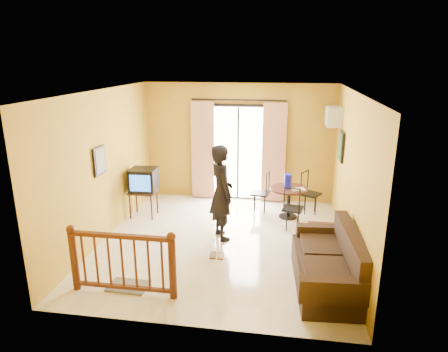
% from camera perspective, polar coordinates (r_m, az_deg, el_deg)
% --- Properties ---
extents(ground, '(5.00, 5.00, 0.00)m').
position_cam_1_polar(ground, '(7.64, -0.32, -9.42)').
color(ground, beige).
rests_on(ground, ground).
extents(room_shell, '(5.00, 5.00, 5.00)m').
position_cam_1_polar(room_shell, '(7.06, -0.35, 3.09)').
color(room_shell, white).
rests_on(room_shell, ground).
extents(balcony_door, '(2.25, 0.14, 2.46)m').
position_cam_1_polar(balcony_door, '(9.53, 2.02, 3.43)').
color(balcony_door, black).
rests_on(balcony_door, ground).
extents(tv_table, '(0.58, 0.48, 0.58)m').
position_cam_1_polar(tv_table, '(8.85, -11.46, -2.54)').
color(tv_table, black).
rests_on(tv_table, ground).
extents(television, '(0.57, 0.53, 0.50)m').
position_cam_1_polar(television, '(8.74, -11.41, -0.54)').
color(television, black).
rests_on(television, tv_table).
extents(picture_left, '(0.05, 0.42, 0.52)m').
position_cam_1_polar(picture_left, '(7.59, -17.36, 2.09)').
color(picture_left, black).
rests_on(picture_left, room_shell).
extents(dining_table, '(0.80, 0.80, 0.67)m').
position_cam_1_polar(dining_table, '(8.69, 9.25, -2.59)').
color(dining_table, black).
rests_on(dining_table, ground).
extents(water_jug, '(0.16, 0.16, 0.31)m').
position_cam_1_polar(water_jug, '(8.60, 9.10, -0.71)').
color(water_jug, '#1315B3').
rests_on(water_jug, dining_table).
extents(serving_tray, '(0.32, 0.26, 0.02)m').
position_cam_1_polar(serving_tray, '(8.56, 10.59, -1.89)').
color(serving_tray, beige).
rests_on(serving_tray, dining_table).
extents(dining_chairs, '(1.62, 1.48, 0.95)m').
position_cam_1_polar(dining_chairs, '(8.84, 8.94, -5.92)').
color(dining_chairs, black).
rests_on(dining_chairs, ground).
extents(air_conditioner, '(0.31, 0.60, 0.40)m').
position_cam_1_polar(air_conditioner, '(8.87, 15.37, 8.21)').
color(air_conditioner, silver).
rests_on(air_conditioner, room_shell).
extents(botanical_print, '(0.05, 0.50, 0.60)m').
position_cam_1_polar(botanical_print, '(8.33, 16.42, 4.12)').
color(botanical_print, black).
rests_on(botanical_print, room_shell).
extents(coffee_table, '(0.53, 0.95, 0.42)m').
position_cam_1_polar(coffee_table, '(7.30, 14.08, -8.81)').
color(coffee_table, black).
rests_on(coffee_table, ground).
extents(bowl, '(0.23, 0.23, 0.06)m').
position_cam_1_polar(bowl, '(7.24, 14.16, -7.56)').
color(bowl, brown).
rests_on(bowl, coffee_table).
extents(sofa, '(1.01, 1.97, 0.91)m').
position_cam_1_polar(sofa, '(6.34, 14.98, -12.38)').
color(sofa, black).
rests_on(sofa, ground).
extents(standing_person, '(0.71, 0.80, 1.83)m').
position_cam_1_polar(standing_person, '(7.50, -0.37, -2.37)').
color(standing_person, black).
rests_on(standing_person, ground).
extents(stair_balustrade, '(1.63, 0.13, 1.04)m').
position_cam_1_polar(stair_balustrade, '(6.06, -14.37, -11.39)').
color(stair_balustrade, '#471E0F').
rests_on(stair_balustrade, ground).
extents(doormat, '(0.62, 0.43, 0.02)m').
position_cam_1_polar(doormat, '(6.47, -13.53, -15.02)').
color(doormat, '#615B4E').
rests_on(doormat, ground).
extents(sandals, '(0.26, 0.26, 0.03)m').
position_cam_1_polar(sandals, '(7.14, -1.03, -11.27)').
color(sandals, brown).
rests_on(sandals, ground).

